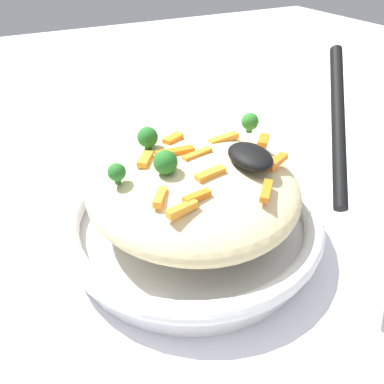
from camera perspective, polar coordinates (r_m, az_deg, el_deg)
ground_plane at (r=0.46m, az=0.00°, el=-6.90°), size 2.40×2.40×0.00m
serving_bowl at (r=0.44m, az=0.00°, el=-4.41°), size 0.30×0.30×0.05m
pasta_mound at (r=0.41m, az=0.00°, el=1.04°), size 0.24×0.23×0.07m
carrot_piece_0 at (r=0.40m, az=0.75°, el=5.74°), size 0.01×0.04×0.01m
carrot_piece_1 at (r=0.37m, az=2.81°, el=2.74°), size 0.01×0.03×0.01m
carrot_piece_2 at (r=0.44m, az=10.44°, el=7.76°), size 0.03×0.03×0.01m
carrot_piece_3 at (r=0.33m, az=-1.51°, el=-2.57°), size 0.01×0.03×0.01m
carrot_piece_4 at (r=0.40m, az=-2.59°, el=5.92°), size 0.01×0.04×0.01m
carrot_piece_5 at (r=0.39m, az=-7.03°, el=4.88°), size 0.03×0.02×0.01m
carrot_piece_6 at (r=0.41m, az=12.62°, el=4.56°), size 0.02×0.03×0.01m
carrot_piece_7 at (r=0.34m, az=0.75°, el=-0.73°), size 0.01×0.03×0.01m
carrot_piece_8 at (r=0.43m, az=-2.97°, el=7.89°), size 0.02×0.03×0.01m
carrot_piece_9 at (r=0.36m, az=11.11°, el=0.19°), size 0.03×0.03×0.01m
carrot_piece_10 at (r=0.44m, az=4.75°, el=7.97°), size 0.01×0.04×0.01m
carrot_piece_11 at (r=0.34m, az=-4.81°, el=-0.79°), size 0.03×0.02×0.01m
broccoli_floret_0 at (r=0.37m, az=-11.23°, el=2.86°), size 0.02×0.02×0.02m
broccoli_floret_1 at (r=0.41m, az=-6.68°, el=8.13°), size 0.02×0.02×0.03m
broccoli_floret_2 at (r=0.46m, az=8.71°, el=10.41°), size 0.02×0.02×0.02m
broccoli_floret_3 at (r=0.37m, az=-4.00°, el=4.42°), size 0.02×0.02×0.03m
serving_spoon at (r=0.38m, az=13.41°, el=7.12°), size 0.14×0.13×0.10m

